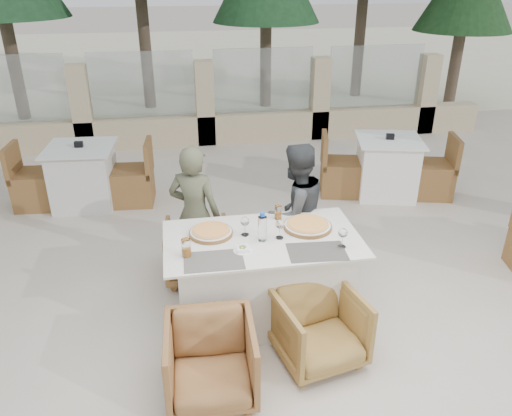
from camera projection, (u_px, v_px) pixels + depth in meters
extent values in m
plane|color=beige|center=(252.00, 311.00, 4.44)|extent=(80.00, 80.00, 0.00)
cube|color=#F5EEC9|center=(184.00, 58.00, 16.86)|extent=(30.00, 16.00, 0.01)
cube|color=#615B53|center=(214.00, 261.00, 3.75)|extent=(0.46, 0.31, 0.00)
cube|color=#4F4A44|center=(317.00, 252.00, 3.87)|extent=(0.47, 0.33, 0.00)
cylinder|color=orange|center=(211.00, 232.00, 4.11)|extent=(0.45, 0.45, 0.05)
cylinder|color=orange|center=(308.00, 225.00, 4.21)|extent=(0.53, 0.53, 0.05)
cylinder|color=#A9C5DE|center=(262.00, 226.00, 3.98)|extent=(0.08, 0.08, 0.25)
cylinder|color=orange|center=(186.00, 248.00, 3.78)|extent=(0.08, 0.08, 0.14)
cylinder|color=orange|center=(278.00, 212.00, 4.35)|extent=(0.08, 0.08, 0.12)
imported|color=olive|center=(197.00, 251.00, 4.85)|extent=(0.64, 0.65, 0.56)
imported|color=brown|center=(288.00, 244.00, 4.92)|extent=(0.85, 0.86, 0.59)
imported|color=#916134|center=(211.00, 361.00, 3.47)|extent=(0.64, 0.66, 0.58)
imported|color=olive|center=(319.00, 327.00, 3.80)|extent=(0.73, 0.75, 0.57)
imported|color=#565840|center=(195.00, 214.00, 4.66)|extent=(0.58, 0.50, 1.35)
imported|color=#3A3D3F|center=(295.00, 213.00, 4.68)|extent=(0.82, 0.75, 1.36)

